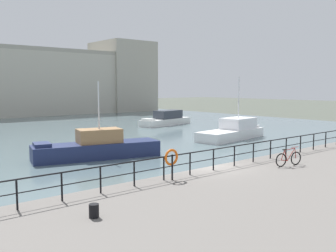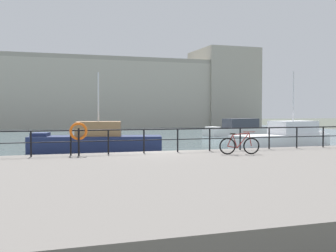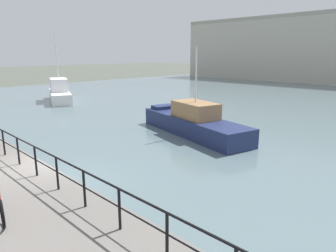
# 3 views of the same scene
# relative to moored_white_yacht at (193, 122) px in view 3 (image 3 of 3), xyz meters

# --- Properties ---
(ground_plane) EXTENTS (240.00, 240.00, 0.00)m
(ground_plane) POSITION_rel_moored_white_yacht_xyz_m (1.08, -10.16, -0.78)
(ground_plane) COLOR #4C5147
(water_basin) EXTENTS (80.00, 60.00, 0.01)m
(water_basin) POSITION_rel_moored_white_yacht_xyz_m (1.08, 20.04, -0.77)
(water_basin) COLOR slate
(water_basin) RESTS_ON ground_plane
(moored_white_yacht) EXTENTS (9.19, 4.36, 5.47)m
(moored_white_yacht) POSITION_rel_moored_white_yacht_xyz_m (0.00, 0.00, 0.00)
(moored_white_yacht) COLOR navy
(moored_white_yacht) RESTS_ON water_basin
(moored_small_launch) EXTENTS (7.70, 4.70, 7.56)m
(moored_small_launch) POSITION_rel_moored_white_yacht_xyz_m (-19.42, 0.60, 0.20)
(moored_small_launch) COLOR white
(moored_small_launch) RESTS_ON water_basin
(quay_railing) EXTENTS (27.08, 0.07, 1.08)m
(quay_railing) POSITION_rel_moored_white_yacht_xyz_m (1.29, -10.91, 0.91)
(quay_railing) COLOR black
(quay_railing) RESTS_ON quay_promenade
(parked_bicycle) EXTENTS (1.74, 0.43, 0.98)m
(parked_bicycle) POSITION_rel_moored_white_yacht_xyz_m (4.25, -12.74, 0.57)
(parked_bicycle) COLOR black
(parked_bicycle) RESTS_ON quay_promenade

